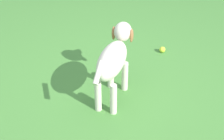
# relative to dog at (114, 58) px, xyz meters

# --- Properties ---
(ground) EXTENTS (14.00, 14.00, 0.00)m
(ground) POSITION_rel_dog_xyz_m (-0.01, -0.02, -0.39)
(ground) COLOR #478438
(dog) EXTENTS (0.84, 0.38, 0.59)m
(dog) POSITION_rel_dog_xyz_m (0.00, 0.00, 0.00)
(dog) COLOR silver
(dog) RESTS_ON ground
(tennis_ball_1) EXTENTS (0.07, 0.07, 0.07)m
(tennis_ball_1) POSITION_rel_dog_xyz_m (-0.92, -0.01, -0.36)
(tennis_ball_1) COLOR #CCDC35
(tennis_ball_1) RESTS_ON ground
(tennis_ball_2) EXTENTS (0.07, 0.07, 0.07)m
(tennis_ball_2) POSITION_rel_dog_xyz_m (-0.42, -0.26, -0.36)
(tennis_ball_2) COLOR #C2D831
(tennis_ball_2) RESTS_ON ground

